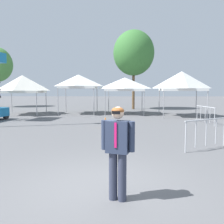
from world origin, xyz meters
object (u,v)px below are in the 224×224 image
(canopy_tent_right_of_center, at_px, (125,84))
(canopy_tent_behind_left, at_px, (182,81))
(person_foreground, at_px, (118,147))
(tree_behind_tents_left, at_px, (134,53))
(crowd_barrier_by_lift, at_px, (206,128))
(crowd_barrier_near_person, at_px, (205,112))
(canopy_tent_center, at_px, (79,82))
(traffic_cone_lot_center, at_px, (105,122))
(canopy_tent_far_right, at_px, (23,84))

(canopy_tent_right_of_center, bearing_deg, canopy_tent_behind_left, -21.77)
(canopy_tent_behind_left, height_order, person_foreground, canopy_tent_behind_left)
(tree_behind_tents_left, relative_size, crowd_barrier_by_lift, 4.56)
(tree_behind_tents_left, bearing_deg, crowd_barrier_by_lift, -85.16)
(crowd_barrier_by_lift, bearing_deg, crowd_barrier_near_person, 70.04)
(canopy_tent_center, xyz_separation_m, crowd_barrier_near_person, (8.77, -5.97, -2.04))
(canopy_tent_right_of_center, bearing_deg, crowd_barrier_by_lift, -78.22)
(canopy_tent_center, bearing_deg, canopy_tent_behind_left, -12.61)
(canopy_tent_right_of_center, relative_size, crowd_barrier_near_person, 1.65)
(person_foreground, height_order, traffic_cone_lot_center, person_foreground)
(traffic_cone_lot_center, bearing_deg, canopy_tent_center, 109.91)
(crowd_barrier_by_lift, distance_m, traffic_cone_lot_center, 6.03)
(canopy_tent_center, bearing_deg, traffic_cone_lot_center, -70.09)
(canopy_tent_right_of_center, bearing_deg, tree_behind_tents_left, 78.22)
(canopy_tent_far_right, xyz_separation_m, tree_behind_tents_left, (9.73, 5.63, 3.41))
(canopy_tent_right_of_center, height_order, tree_behind_tents_left, tree_behind_tents_left)
(canopy_tent_center, relative_size, canopy_tent_behind_left, 0.97)
(canopy_tent_far_right, relative_size, canopy_tent_center, 1.03)
(tree_behind_tents_left, distance_m, crowd_barrier_near_person, 12.65)
(traffic_cone_lot_center, bearing_deg, crowd_barrier_by_lift, -50.71)
(canopy_tent_far_right, height_order, canopy_tent_right_of_center, canopy_tent_far_right)
(tree_behind_tents_left, bearing_deg, canopy_tent_behind_left, -64.16)
(canopy_tent_behind_left, relative_size, person_foreground, 1.97)
(canopy_tent_center, bearing_deg, person_foreground, -78.02)
(canopy_tent_right_of_center, relative_size, traffic_cone_lot_center, 5.83)
(tree_behind_tents_left, xyz_separation_m, crowd_barrier_near_person, (3.70, -10.92, -5.21))
(canopy_tent_far_right, height_order, crowd_barrier_by_lift, canopy_tent_far_right)
(canopy_tent_center, height_order, tree_behind_tents_left, tree_behind_tents_left)
(canopy_tent_center, height_order, crowd_barrier_near_person, canopy_tent_center)
(traffic_cone_lot_center, bearing_deg, canopy_tent_right_of_center, 80.00)
(canopy_tent_far_right, distance_m, canopy_tent_behind_left, 13.09)
(crowd_barrier_near_person, bearing_deg, canopy_tent_right_of_center, 129.17)
(canopy_tent_behind_left, relative_size, tree_behind_tents_left, 0.42)
(canopy_tent_right_of_center, distance_m, crowd_barrier_near_person, 7.74)
(person_foreground, relative_size, traffic_cone_lot_center, 3.02)
(canopy_tent_far_right, distance_m, crowd_barrier_near_person, 14.54)
(canopy_tent_right_of_center, relative_size, tree_behind_tents_left, 0.41)
(tree_behind_tents_left, distance_m, crowd_barrier_by_lift, 17.95)
(canopy_tent_behind_left, relative_size, crowd_barrier_by_lift, 1.91)
(person_foreground, bearing_deg, tree_behind_tents_left, 85.47)
(canopy_tent_behind_left, xyz_separation_m, crowd_barrier_near_person, (0.39, -4.09, -2.00))
(canopy_tent_far_right, distance_m, person_foreground, 17.45)
(canopy_tent_center, distance_m, canopy_tent_behind_left, 8.59)
(crowd_barrier_by_lift, xyz_separation_m, crowd_barrier_near_person, (2.25, 6.19, 0.00))
(crowd_barrier_by_lift, height_order, traffic_cone_lot_center, crowd_barrier_by_lift)
(crowd_barrier_near_person, bearing_deg, traffic_cone_lot_center, -165.79)
(canopy_tent_center, height_order, canopy_tent_right_of_center, canopy_tent_center)
(canopy_tent_center, bearing_deg, canopy_tent_far_right, -171.70)
(crowd_barrier_near_person, xyz_separation_m, traffic_cone_lot_center, (-6.06, -1.53, -0.46))
(crowd_barrier_by_lift, bearing_deg, canopy_tent_right_of_center, 101.78)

